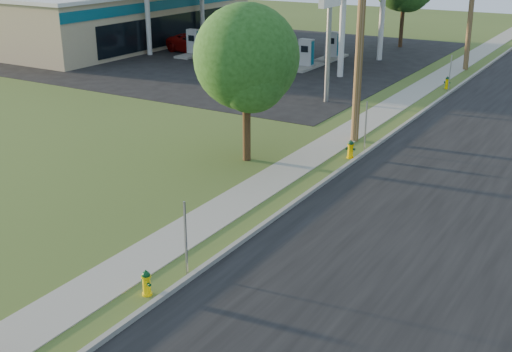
{
  "coord_description": "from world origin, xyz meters",
  "views": [
    {
      "loc": [
        9.19,
        -7.21,
        8.04
      ],
      "look_at": [
        0.0,
        8.0,
        1.4
      ],
      "focal_mm": 45.0,
      "sensor_mm": 36.0,
      "label": 1
    }
  ],
  "objects_px": {
    "fuel_pump_ne": "(306,57)",
    "fuel_pump_nw": "(194,46)",
    "fuel_pump_sw": "(225,39)",
    "hydrant_mid": "(350,149)",
    "utility_pole_mid": "(361,20)",
    "fuel_pump_se": "(332,49)",
    "hydrant_near": "(146,283)",
    "tree_verge": "(248,62)",
    "car_red": "(199,43)",
    "hydrant_far": "(447,83)"
  },
  "relations": [
    {
      "from": "fuel_pump_nw",
      "to": "fuel_pump_sw",
      "type": "distance_m",
      "value": 4.0
    },
    {
      "from": "utility_pole_mid",
      "to": "fuel_pump_se",
      "type": "distance_m",
      "value": 19.65
    },
    {
      "from": "hydrant_far",
      "to": "fuel_pump_se",
      "type": "bearing_deg",
      "value": 151.36
    },
    {
      "from": "fuel_pump_sw",
      "to": "hydrant_mid",
      "type": "relative_size",
      "value": 4.39
    },
    {
      "from": "fuel_pump_sw",
      "to": "car_red",
      "type": "relative_size",
      "value": 0.6
    },
    {
      "from": "utility_pole_mid",
      "to": "fuel_pump_sw",
      "type": "bearing_deg",
      "value": 136.48
    },
    {
      "from": "utility_pole_mid",
      "to": "fuel_pump_se",
      "type": "xyz_separation_m",
      "value": [
        -8.9,
        17.0,
        -4.23
      ]
    },
    {
      "from": "fuel_pump_se",
      "to": "fuel_pump_ne",
      "type": "bearing_deg",
      "value": -90.0
    },
    {
      "from": "utility_pole_mid",
      "to": "fuel_pump_sw",
      "type": "relative_size",
      "value": 3.06
    },
    {
      "from": "utility_pole_mid",
      "to": "hydrant_far",
      "type": "height_order",
      "value": "utility_pole_mid"
    },
    {
      "from": "utility_pole_mid",
      "to": "hydrant_far",
      "type": "bearing_deg",
      "value": 87.09
    },
    {
      "from": "fuel_pump_se",
      "to": "utility_pole_mid",
      "type": "bearing_deg",
      "value": -62.37
    },
    {
      "from": "fuel_pump_nw",
      "to": "tree_verge",
      "type": "xyz_separation_m",
      "value": [
        15.43,
        -17.52,
        3.07
      ]
    },
    {
      "from": "fuel_pump_se",
      "to": "hydrant_near",
      "type": "xyz_separation_m",
      "value": [
        9.54,
        -31.11,
        -0.4
      ]
    },
    {
      "from": "fuel_pump_sw",
      "to": "utility_pole_mid",
      "type": "bearing_deg",
      "value": -43.52
    },
    {
      "from": "hydrant_far",
      "to": "hydrant_near",
      "type": "bearing_deg",
      "value": -89.92
    },
    {
      "from": "fuel_pump_ne",
      "to": "hydrant_mid",
      "type": "xyz_separation_m",
      "value": [
        9.65,
        -15.19,
        -0.37
      ]
    },
    {
      "from": "fuel_pump_sw",
      "to": "car_red",
      "type": "xyz_separation_m",
      "value": [
        -0.31,
        -2.93,
        0.02
      ]
    },
    {
      "from": "hydrant_near",
      "to": "fuel_pump_sw",
      "type": "bearing_deg",
      "value": 120.79
    },
    {
      "from": "fuel_pump_se",
      "to": "hydrant_mid",
      "type": "height_order",
      "value": "fuel_pump_se"
    },
    {
      "from": "fuel_pump_ne",
      "to": "car_red",
      "type": "distance_m",
      "value": 9.37
    },
    {
      "from": "utility_pole_mid",
      "to": "tree_verge",
      "type": "distance_m",
      "value": 5.28
    },
    {
      "from": "fuel_pump_sw",
      "to": "tree_verge",
      "type": "height_order",
      "value": "tree_verge"
    },
    {
      "from": "fuel_pump_ne",
      "to": "hydrant_mid",
      "type": "distance_m",
      "value": 18.0
    },
    {
      "from": "fuel_pump_ne",
      "to": "fuel_pump_nw",
      "type": "bearing_deg",
      "value": 180.0
    },
    {
      "from": "fuel_pump_ne",
      "to": "fuel_pump_se",
      "type": "height_order",
      "value": "same"
    },
    {
      "from": "utility_pole_mid",
      "to": "fuel_pump_nw",
      "type": "xyz_separation_m",
      "value": [
        -17.9,
        13.0,
        -4.23
      ]
    },
    {
      "from": "fuel_pump_ne",
      "to": "hydrant_far",
      "type": "bearing_deg",
      "value": -7.13
    },
    {
      "from": "fuel_pump_nw",
      "to": "fuel_pump_se",
      "type": "distance_m",
      "value": 9.85
    },
    {
      "from": "utility_pole_mid",
      "to": "fuel_pump_se",
      "type": "relative_size",
      "value": 3.06
    },
    {
      "from": "fuel_pump_nw",
      "to": "car_red",
      "type": "height_order",
      "value": "fuel_pump_nw"
    },
    {
      "from": "fuel_pump_ne",
      "to": "car_red",
      "type": "bearing_deg",
      "value": 173.41
    },
    {
      "from": "hydrant_near",
      "to": "car_red",
      "type": "relative_size",
      "value": 0.12
    },
    {
      "from": "hydrant_far",
      "to": "tree_verge",
      "type": "bearing_deg",
      "value": -100.63
    },
    {
      "from": "tree_verge",
      "to": "car_red",
      "type": "distance_m",
      "value": 24.55
    },
    {
      "from": "fuel_pump_se",
      "to": "hydrant_near",
      "type": "height_order",
      "value": "fuel_pump_se"
    },
    {
      "from": "fuel_pump_ne",
      "to": "tree_verge",
      "type": "xyz_separation_m",
      "value": [
        6.43,
        -17.52,
        3.07
      ]
    },
    {
      "from": "utility_pole_mid",
      "to": "fuel_pump_ne",
      "type": "relative_size",
      "value": 3.06
    },
    {
      "from": "fuel_pump_nw",
      "to": "hydrant_mid",
      "type": "distance_m",
      "value": 24.06
    },
    {
      "from": "utility_pole_mid",
      "to": "fuel_pump_nw",
      "type": "relative_size",
      "value": 3.06
    },
    {
      "from": "fuel_pump_se",
      "to": "hydrant_near",
      "type": "relative_size",
      "value": 4.83
    },
    {
      "from": "fuel_pump_nw",
      "to": "fuel_pump_ne",
      "type": "relative_size",
      "value": 1.0
    },
    {
      "from": "fuel_pump_se",
      "to": "car_red",
      "type": "relative_size",
      "value": 0.6
    },
    {
      "from": "tree_verge",
      "to": "hydrant_mid",
      "type": "xyz_separation_m",
      "value": [
        3.22,
        2.33,
        -3.44
      ]
    },
    {
      "from": "hydrant_near",
      "to": "hydrant_mid",
      "type": "relative_size",
      "value": 0.91
    },
    {
      "from": "hydrant_near",
      "to": "hydrant_far",
      "type": "height_order",
      "value": "hydrant_far"
    },
    {
      "from": "fuel_pump_nw",
      "to": "fuel_pump_sw",
      "type": "bearing_deg",
      "value": 90.0
    },
    {
      "from": "fuel_pump_sw",
      "to": "hydrant_mid",
      "type": "height_order",
      "value": "fuel_pump_sw"
    },
    {
      "from": "fuel_pump_sw",
      "to": "hydrant_far",
      "type": "distance_m",
      "value": 19.22
    },
    {
      "from": "fuel_pump_se",
      "to": "hydrant_far",
      "type": "height_order",
      "value": "fuel_pump_se"
    }
  ]
}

